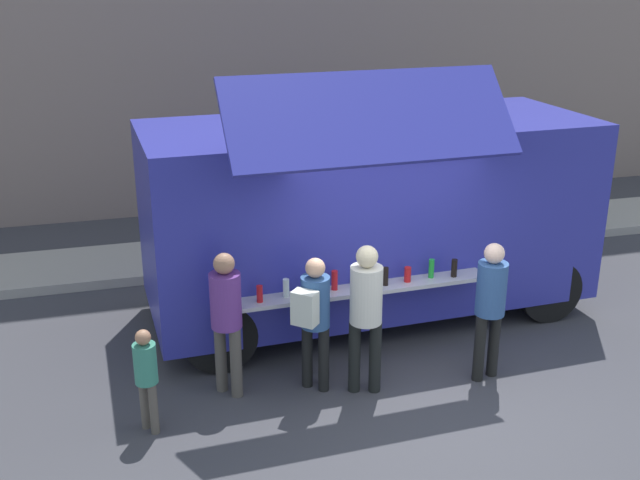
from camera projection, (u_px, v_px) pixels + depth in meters
name	position (u px, v px, depth m)	size (l,w,h in m)	color
ground_plane	(422.00, 401.00, 8.68)	(60.00, 60.00, 0.00)	#38383D
curb_strip	(79.00, 268.00, 12.26)	(28.00, 1.60, 0.15)	#9E998E
food_truck_main	(369.00, 212.00, 10.40)	(6.07, 3.35, 3.57)	#2B2F96
trash_bin	(554.00, 208.00, 13.96)	(0.60, 0.60, 0.96)	#2B6038
customer_front_ordering	(366.00, 307.00, 8.54)	(0.37, 0.37, 1.80)	black
customer_mid_with_backpack	(314.00, 312.00, 8.59)	(0.50, 0.51, 1.63)	black
customer_rear_waiting	(226.00, 312.00, 8.51)	(0.35, 0.35, 1.73)	#4B463F
customer_extra_browsing	(490.00, 299.00, 8.84)	(0.35, 0.35, 1.71)	black
child_near_queue	(146.00, 372.00, 7.91)	(0.24, 0.24, 1.19)	#504A41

